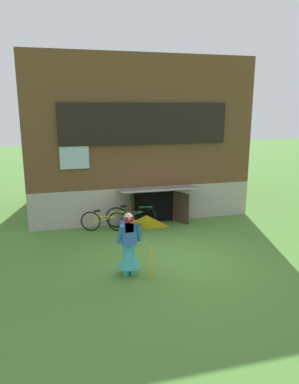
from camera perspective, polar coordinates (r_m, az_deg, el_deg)
The scene contains 6 objects.
ground_plane at distance 9.63m, azimuth 3.79°, elevation -10.32°, with size 60.00×60.00×0.00m, color #4C7F33.
log_house at distance 14.12m, azimuth -3.14°, elevation 8.94°, with size 7.65×6.02×5.52m.
person at distance 8.44m, azimuth -3.30°, elevation -9.14°, with size 0.61×0.52×1.53m.
kite at distance 7.81m, azimuth -0.49°, elevation -6.45°, with size 0.95×0.96×1.50m.
bicycle_green at distance 11.72m, azimuth -2.98°, elevation -3.97°, with size 1.62×0.40×0.75m.
bicycle_yellow at distance 11.48m, azimuth -7.25°, elevation -4.60°, with size 1.47×0.47×0.69m.
Camera 1 is at (-2.85, -8.34, 3.90)m, focal length 33.39 mm.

